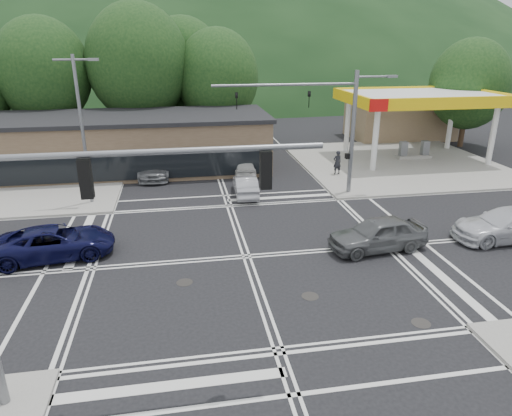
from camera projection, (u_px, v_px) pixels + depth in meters
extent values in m
plane|color=black|center=(247.00, 257.00, 21.88)|extent=(120.00, 120.00, 0.00)
cube|color=gray|center=(397.00, 163.00, 38.10)|extent=(16.00, 16.00, 0.15)
cube|color=gray|center=(13.00, 181.00, 33.30)|extent=(16.00, 16.00, 0.15)
cylinder|color=silver|center=(375.00, 140.00, 34.93)|extent=(0.44, 0.44, 5.00)
cylinder|color=silver|center=(347.00, 126.00, 40.46)|extent=(0.44, 0.44, 5.00)
cylinder|color=silver|center=(493.00, 136.00, 36.53)|extent=(0.44, 0.44, 5.00)
cylinder|color=silver|center=(450.00, 123.00, 42.07)|extent=(0.44, 0.44, 5.00)
cube|color=silver|center=(421.00, 97.00, 37.52)|extent=(12.00, 8.00, 0.60)
cube|color=yellow|center=(448.00, 103.00, 33.82)|extent=(12.20, 0.25, 0.90)
cube|color=yellow|center=(398.00, 92.00, 41.21)|extent=(12.20, 0.25, 0.90)
cube|color=yellow|center=(351.00, 98.00, 36.56)|extent=(0.25, 8.20, 0.90)
cube|color=yellow|center=(486.00, 95.00, 38.48)|extent=(0.25, 8.20, 0.90)
cube|color=red|center=(379.00, 105.00, 32.81)|extent=(1.40, 0.12, 0.90)
cube|color=gray|center=(413.00, 157.00, 39.28)|extent=(3.00, 1.00, 0.30)
cube|color=slate|center=(403.00, 149.00, 38.88)|extent=(0.60, 0.50, 1.30)
cube|color=slate|center=(425.00, 148.00, 39.20)|extent=(0.60, 0.50, 1.30)
cube|color=#846B4F|center=(400.00, 119.00, 47.49)|extent=(10.00, 6.00, 3.80)
cube|color=brown|center=(112.00, 145.00, 35.59)|extent=(24.00, 8.00, 4.00)
ellipsoid|color=black|center=(187.00, 84.00, 104.97)|extent=(252.00, 126.00, 140.00)
cylinder|color=#382619|center=(52.00, 126.00, 40.95)|extent=(0.50, 0.50, 4.84)
ellipsoid|color=black|center=(43.00, 71.00, 39.30)|extent=(8.00, 8.00, 9.20)
cylinder|color=#382619|center=(143.00, 121.00, 42.15)|extent=(0.50, 0.50, 5.28)
ellipsoid|color=black|center=(138.00, 63.00, 40.35)|extent=(9.00, 9.00, 10.35)
cylinder|color=#382619|center=(219.00, 124.00, 43.43)|extent=(0.50, 0.50, 4.40)
ellipsoid|color=black|center=(217.00, 77.00, 41.92)|extent=(7.60, 7.60, 8.74)
cylinder|color=#382619|center=(186.00, 116.00, 46.56)|extent=(0.50, 0.50, 4.84)
ellipsoid|color=black|center=(183.00, 67.00, 44.91)|extent=(8.40, 8.40, 9.66)
cylinder|color=#382619|center=(463.00, 126.00, 43.49)|extent=(0.50, 0.50, 3.96)
ellipsoid|color=black|center=(470.00, 84.00, 42.14)|extent=(7.20, 7.20, 8.28)
cylinder|color=slate|center=(83.00, 133.00, 27.25)|extent=(0.20, 0.20, 9.00)
cylinder|color=slate|center=(73.00, 60.00, 25.79)|extent=(2.20, 0.12, 0.12)
cube|color=slate|center=(93.00, 59.00, 25.96)|extent=(0.60, 0.25, 0.15)
cylinder|color=slate|center=(352.00, 135.00, 29.36)|extent=(0.28, 0.28, 8.00)
cylinder|color=slate|center=(286.00, 85.00, 27.52)|extent=(9.00, 0.16, 0.16)
imported|color=black|center=(309.00, 99.00, 28.08)|extent=(0.16, 0.20, 1.00)
imported|color=black|center=(237.00, 101.00, 27.36)|extent=(0.16, 0.20, 1.00)
cylinder|color=slate|center=(375.00, 77.00, 28.30)|extent=(2.40, 0.12, 0.12)
cube|color=slate|center=(392.00, 76.00, 28.47)|extent=(0.70, 0.30, 0.15)
cube|color=black|center=(347.00, 156.00, 29.81)|extent=(0.25, 0.30, 0.35)
cylinder|color=slate|center=(146.00, 152.00, 11.20)|extent=(9.00, 0.16, 0.16)
cube|color=black|center=(86.00, 179.00, 11.17)|extent=(0.30, 0.25, 1.00)
cube|color=black|center=(266.00, 170.00, 11.89)|extent=(0.30, 0.25, 1.00)
imported|color=black|center=(55.00, 242.00, 21.61)|extent=(5.76, 3.28, 1.52)
imported|color=#535658|center=(378.00, 234.00, 22.35)|extent=(5.06, 2.50, 1.66)
imported|color=silver|center=(508.00, 225.00, 23.49)|extent=(5.69, 2.42, 1.64)
imported|color=#9B9CA1|center=(245.00, 186.00, 30.16)|extent=(1.62, 4.14, 1.34)
imported|color=silver|center=(244.00, 166.00, 34.88)|extent=(1.92, 4.11, 1.36)
imported|color=slate|center=(155.00, 166.00, 34.43)|extent=(2.53, 5.62, 1.60)
imported|color=black|center=(337.00, 162.00, 34.32)|extent=(0.73, 0.54, 1.81)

